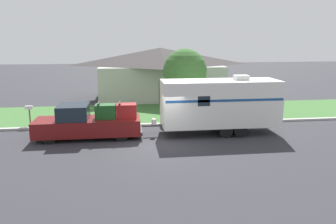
% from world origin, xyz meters
% --- Properties ---
extents(ground_plane, '(120.00, 120.00, 0.00)m').
position_xyz_m(ground_plane, '(0.00, 0.00, 0.00)').
color(ground_plane, '#2D2D33').
extents(curb_strip, '(80.00, 0.30, 0.14)m').
position_xyz_m(curb_strip, '(0.00, 3.75, 0.07)').
color(curb_strip, '#ADADA8').
rests_on(curb_strip, ground_plane).
extents(lawn_strip, '(80.00, 7.00, 0.03)m').
position_xyz_m(lawn_strip, '(0.00, 7.40, 0.01)').
color(lawn_strip, '#3D6B33').
rests_on(lawn_strip, ground_plane).
extents(house_across_street, '(12.28, 7.45, 4.78)m').
position_xyz_m(house_across_street, '(1.39, 14.36, 2.47)').
color(house_across_street, '#B2B2A8').
rests_on(house_across_street, ground_plane).
extents(pickup_truck, '(6.06, 2.05, 2.07)m').
position_xyz_m(pickup_truck, '(-4.10, 1.49, 0.91)').
color(pickup_truck, black).
rests_on(pickup_truck, ground_plane).
extents(travel_trailer, '(8.04, 2.30, 3.51)m').
position_xyz_m(travel_trailer, '(3.64, 1.49, 1.87)').
color(travel_trailer, black).
rests_on(travel_trailer, ground_plane).
extents(mailbox, '(0.48, 0.20, 1.37)m').
position_xyz_m(mailbox, '(-8.20, 4.58, 1.05)').
color(mailbox, brown).
rests_on(mailbox, ground_plane).
extents(tree_in_yard, '(3.15, 3.15, 4.94)m').
position_xyz_m(tree_in_yard, '(2.32, 6.13, 3.36)').
color(tree_in_yard, brown).
rests_on(tree_in_yard, ground_plane).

